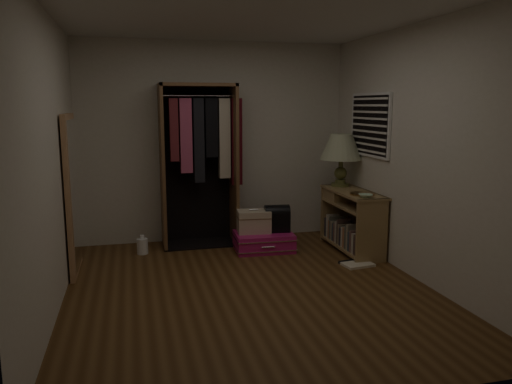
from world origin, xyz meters
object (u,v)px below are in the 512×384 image
black_bag (277,218)px  white_jug (142,246)px  pink_suitcase (264,241)px  open_wardrobe (201,151)px  table_lamp (341,148)px  console_bookshelf (350,219)px  floor_mirror (72,195)px  train_case (254,221)px

black_bag → white_jug: bearing=-179.4°
pink_suitcase → open_wardrobe: bearing=147.4°
open_wardrobe → pink_suitcase: bearing=-35.4°
table_lamp → console_bookshelf: bearing=-90.7°
console_bookshelf → black_bag: 0.91m
open_wardrobe → floor_mirror: (-1.49, -0.77, -0.36)m
console_bookshelf → floor_mirror: (-3.24, -0.04, 0.46)m
pink_suitcase → table_lamp: table_lamp is taller
train_case → black_bag: black_bag is taller
open_wardrobe → pink_suitcase: open_wardrobe is taller
console_bookshelf → table_lamp: (0.00, 0.35, 0.85)m
train_case → table_lamp: bearing=8.0°
console_bookshelf → black_bag: (-0.87, 0.27, 0.00)m
pink_suitcase → white_jug: bearing=174.8°
black_bag → table_lamp: (0.88, 0.08, 0.85)m
console_bookshelf → pink_suitcase: (-1.05, 0.24, -0.28)m
pink_suitcase → train_case: size_ratio=1.75×
console_bookshelf → floor_mirror: floor_mirror is taller
train_case → table_lamp: (1.17, 0.06, 0.88)m
train_case → black_bag: size_ratio=1.28×
console_bookshelf → open_wardrobe: 2.06m
floor_mirror → table_lamp: floor_mirror is taller
pink_suitcase → floor_mirror: bearing=-169.9°
console_bookshelf → open_wardrobe: bearing=157.4°
pink_suitcase → console_bookshelf: bearing=-9.8°
train_case → open_wardrobe: bearing=148.1°
floor_mirror → pink_suitcase: (2.18, 0.28, -0.74)m
pink_suitcase → train_case: (-0.11, 0.06, 0.25)m
train_case → table_lamp: size_ratio=0.62×
black_bag → white_jug: size_ratio=1.45×
open_wardrobe → train_case: bearing=-36.9°
white_jug → floor_mirror: bearing=-145.7°
open_wardrobe → white_jug: open_wardrobe is taller
floor_mirror → pink_suitcase: bearing=7.3°
open_wardrobe → train_case: size_ratio=4.75×
open_wardrobe → table_lamp: open_wardrobe is taller
table_lamp → white_jug: table_lamp is taller
black_bag → white_jug: 1.69m
black_bag → white_jug: black_bag is taller
black_bag → white_jug: (-1.65, 0.17, -0.30)m
train_case → white_jug: size_ratio=1.85×
white_jug → table_lamp: bearing=-2.0°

